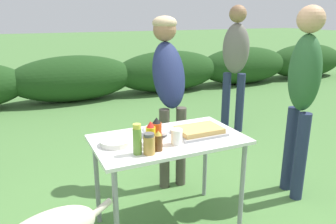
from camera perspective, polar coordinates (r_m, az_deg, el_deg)
The scene contains 15 objects.
ground_plane at distance 2.77m, azimuth 0.07°, elevation -18.96°, with size 60.00×60.00×0.00m, color #4C7A3D.
shrub_hedge at distance 6.54m, azimuth -16.12°, elevation 5.63°, with size 14.40×0.90×0.87m.
folding_table at distance 2.44m, azimuth 0.08°, elevation -6.19°, with size 1.10×0.64×0.74m.
food_tray at distance 2.48m, azimuth 5.46°, elevation -3.32°, with size 0.37×0.26×0.06m.
plate_stack at distance 2.31m, azimuth -9.14°, elevation -5.23°, with size 0.21×0.21×0.04m, color white.
mixing_bowl at distance 2.45m, azimuth -2.11°, elevation -3.16°, with size 0.21×0.21×0.08m, color silver.
paper_cup_stack at distance 2.28m, azimuth 1.46°, elevation -4.34°, with size 0.08×0.08×0.11m, color white.
spice_jar at distance 2.12m, azimuth -3.30°, elevation -5.58°, with size 0.08×0.08×0.14m.
relish_jar at distance 2.12m, azimuth -5.39°, elevation -4.79°, with size 0.06×0.06×0.20m.
hot_sauce_bottle at distance 2.30m, azimuth -1.99°, elevation -3.28°, with size 0.07×0.07×0.19m.
mustard_bottle at distance 2.21m, azimuth -3.04°, elevation -4.08°, with size 0.07×0.07×0.19m.
beer_bottle at distance 2.17m, azimuth -1.71°, elevation -5.10°, with size 0.06×0.06×0.14m.
standing_person_in_gray_fleece at distance 3.05m, azimuth 0.11°, elevation 5.78°, with size 0.35×0.47×1.60m.
standing_person_in_navy_coat at distance 4.60m, azimuth 11.66°, elevation 9.35°, with size 0.44×0.43×1.73m.
standing_person_in_olive_jacket at distance 3.02m, azimuth 22.47°, elevation 4.37°, with size 0.31×0.38×1.69m.
Camera 1 is at (-0.95, -2.04, 1.61)m, focal length 35.00 mm.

